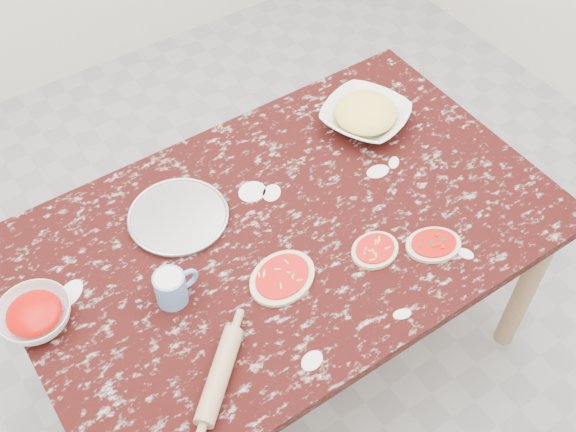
% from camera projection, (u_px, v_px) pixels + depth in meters
% --- Properties ---
extents(ground, '(4.00, 4.00, 0.00)m').
position_uv_depth(ground, '(288.00, 349.00, 2.66)').
color(ground, gray).
extents(worktable, '(1.60, 1.00, 0.75)m').
position_uv_depth(worktable, '(288.00, 243.00, 2.15)').
color(worktable, black).
rests_on(worktable, ground).
extents(pizza_tray, '(0.39, 0.39, 0.01)m').
position_uv_depth(pizza_tray, '(178.00, 217.00, 2.10)').
color(pizza_tray, '#B2B2B7').
rests_on(pizza_tray, worktable).
extents(sauce_bowl, '(0.22, 0.22, 0.06)m').
position_uv_depth(sauce_bowl, '(35.00, 316.00, 1.85)').
color(sauce_bowl, white).
rests_on(sauce_bowl, worktable).
extents(cheese_bowl, '(0.36, 0.36, 0.07)m').
position_uv_depth(cheese_bowl, '(365.00, 117.00, 2.34)').
color(cheese_bowl, white).
rests_on(cheese_bowl, worktable).
extents(flour_mug, '(0.13, 0.09, 0.10)m').
position_uv_depth(flour_mug, '(172.00, 287.00, 1.88)').
color(flour_mug, '#5F92CF').
rests_on(flour_mug, worktable).
extents(pizza_left, '(0.24, 0.21, 0.02)m').
position_uv_depth(pizza_left, '(282.00, 278.00, 1.96)').
color(pizza_left, beige).
rests_on(pizza_left, worktable).
extents(pizza_mid, '(0.16, 0.14, 0.02)m').
position_uv_depth(pizza_mid, '(375.00, 250.00, 2.02)').
color(pizza_mid, beige).
rests_on(pizza_mid, worktable).
extents(pizza_right, '(0.20, 0.17, 0.02)m').
position_uv_depth(pizza_right, '(433.00, 245.00, 2.03)').
color(pizza_right, beige).
rests_on(pizza_right, worktable).
extents(rolling_pin, '(0.23, 0.22, 0.05)m').
position_uv_depth(rolling_pin, '(219.00, 375.00, 1.75)').
color(rolling_pin, tan).
rests_on(rolling_pin, worktable).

